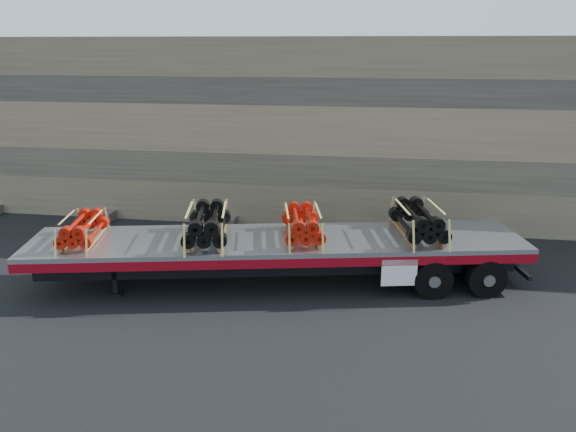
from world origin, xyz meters
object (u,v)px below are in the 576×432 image
(bundle_front, at_px, (83,230))
(bundle_midfront, at_px, (207,225))
(bundle_rear, at_px, (418,221))
(bundle_midrear, at_px, (303,225))
(trailer, at_px, (278,261))

(bundle_front, bearing_deg, bundle_midfront, 0.00)
(bundle_rear, bearing_deg, bundle_midfront, 180.00)
(bundle_midfront, relative_size, bundle_midrear, 1.11)
(bundle_front, height_order, bundle_rear, bundle_rear)
(bundle_front, bearing_deg, bundle_midrear, 0.00)
(bundle_front, bearing_deg, trailer, 0.00)
(bundle_midrear, bearing_deg, bundle_midfront, 180.00)
(trailer, height_order, bundle_front, bundle_front)
(trailer, relative_size, bundle_front, 7.21)
(bundle_front, relative_size, bundle_rear, 0.82)
(bundle_midfront, height_order, bundle_midrear, bundle_midfront)
(trailer, height_order, bundle_midfront, bundle_midfront)
(bundle_midfront, bearing_deg, trailer, 0.00)
(bundle_front, height_order, bundle_midfront, bundle_midfront)
(trailer, bearing_deg, bundle_rear, -0.00)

